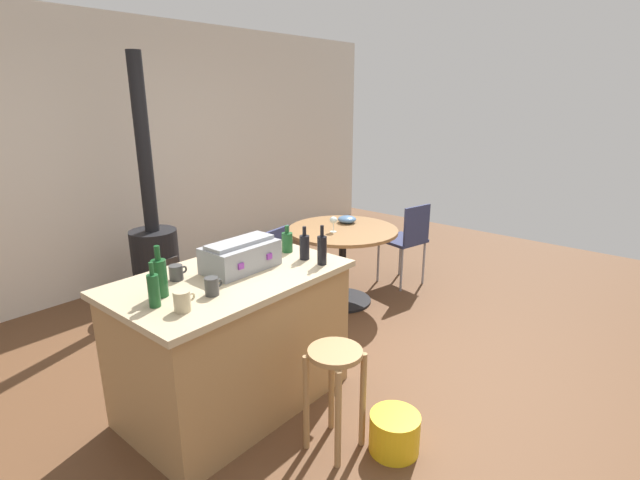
{
  "coord_description": "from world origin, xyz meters",
  "views": [
    {
      "loc": [
        -2.34,
        -1.84,
        1.95
      ],
      "look_at": [
        0.42,
        0.49,
        0.84
      ],
      "focal_mm": 26.69,
      "sensor_mm": 36.0,
      "label": 1
    }
  ],
  "objects_px": {
    "toolbox": "(241,255)",
    "bottle_1": "(305,247)",
    "wood_stove": "(154,247)",
    "bottle_2": "(154,290)",
    "kitchen_island": "(234,340)",
    "bottle_3": "(322,249)",
    "folding_chair_far": "(407,237)",
    "cup_1": "(212,286)",
    "cup_0": "(176,272)",
    "wooden_stool": "(335,379)",
    "folding_chair_near": "(287,273)",
    "wine_glass": "(333,221)",
    "cup_2": "(182,301)",
    "plastic_bucket": "(394,433)",
    "bottle_0": "(160,277)",
    "dining_table": "(343,246)",
    "bottle_4": "(287,242)",
    "serving_bowl": "(347,219)"
  },
  "relations": [
    {
      "from": "wine_glass",
      "to": "bottle_3",
      "type": "bearing_deg",
      "value": -144.77
    },
    {
      "from": "bottle_3",
      "to": "bottle_4",
      "type": "relative_size",
      "value": 1.38
    },
    {
      "from": "dining_table",
      "to": "bottle_1",
      "type": "height_order",
      "value": "bottle_1"
    },
    {
      "from": "kitchen_island",
      "to": "bottle_3",
      "type": "height_order",
      "value": "bottle_3"
    },
    {
      "from": "dining_table",
      "to": "wood_stove",
      "type": "relative_size",
      "value": 0.45
    },
    {
      "from": "folding_chair_near",
      "to": "wine_glass",
      "type": "relative_size",
      "value": 6.16
    },
    {
      "from": "bottle_0",
      "to": "bottle_1",
      "type": "relative_size",
      "value": 1.28
    },
    {
      "from": "toolbox",
      "to": "wine_glass",
      "type": "relative_size",
      "value": 3.24
    },
    {
      "from": "toolbox",
      "to": "bottle_1",
      "type": "bearing_deg",
      "value": -24.67
    },
    {
      "from": "folding_chair_near",
      "to": "cup_0",
      "type": "height_order",
      "value": "cup_0"
    },
    {
      "from": "wood_stove",
      "to": "bottle_2",
      "type": "height_order",
      "value": "wood_stove"
    },
    {
      "from": "cup_1",
      "to": "cup_2",
      "type": "relative_size",
      "value": 0.93
    },
    {
      "from": "bottle_2",
      "to": "dining_table",
      "type": "bearing_deg",
      "value": 12.36
    },
    {
      "from": "toolbox",
      "to": "cup_2",
      "type": "bearing_deg",
      "value": -157.89
    },
    {
      "from": "wooden_stool",
      "to": "cup_2",
      "type": "distance_m",
      "value": 0.93
    },
    {
      "from": "wooden_stool",
      "to": "bottle_1",
      "type": "bearing_deg",
      "value": 54.6
    },
    {
      "from": "bottle_4",
      "to": "toolbox",
      "type": "bearing_deg",
      "value": -178.19
    },
    {
      "from": "bottle_2",
      "to": "cup_1",
      "type": "distance_m",
      "value": 0.31
    },
    {
      "from": "folding_chair_far",
      "to": "wood_stove",
      "type": "distance_m",
      "value": 2.52
    },
    {
      "from": "toolbox",
      "to": "bottle_3",
      "type": "bearing_deg",
      "value": -40.56
    },
    {
      "from": "folding_chair_near",
      "to": "plastic_bucket",
      "type": "bearing_deg",
      "value": -114.15
    },
    {
      "from": "wine_glass",
      "to": "bottle_1",
      "type": "bearing_deg",
      "value": -150.67
    },
    {
      "from": "folding_chair_near",
      "to": "wine_glass",
      "type": "distance_m",
      "value": 0.71
    },
    {
      "from": "kitchen_island",
      "to": "wine_glass",
      "type": "xyz_separation_m",
      "value": [
        1.56,
        0.44,
        0.4
      ]
    },
    {
      "from": "folding_chair_far",
      "to": "cup_0",
      "type": "bearing_deg",
      "value": -179.79
    },
    {
      "from": "plastic_bucket",
      "to": "bottle_4",
      "type": "bearing_deg",
      "value": 75.83
    },
    {
      "from": "folding_chair_far",
      "to": "bottle_0",
      "type": "bearing_deg",
      "value": -177.02
    },
    {
      "from": "bottle_0",
      "to": "toolbox",
      "type": "bearing_deg",
      "value": -0.88
    },
    {
      "from": "cup_0",
      "to": "wine_glass",
      "type": "relative_size",
      "value": 0.82
    },
    {
      "from": "wooden_stool",
      "to": "bottle_1",
      "type": "xyz_separation_m",
      "value": [
        0.43,
        0.6,
        0.54
      ]
    },
    {
      "from": "bottle_2",
      "to": "cup_2",
      "type": "relative_size",
      "value": 2.0
    },
    {
      "from": "dining_table",
      "to": "bottle_0",
      "type": "height_order",
      "value": "bottle_0"
    },
    {
      "from": "folding_chair_far",
      "to": "plastic_bucket",
      "type": "bearing_deg",
      "value": -150.97
    },
    {
      "from": "folding_chair_far",
      "to": "cup_2",
      "type": "xyz_separation_m",
      "value": [
        -2.97,
        -0.4,
        0.42
      ]
    },
    {
      "from": "folding_chair_near",
      "to": "wood_stove",
      "type": "xyz_separation_m",
      "value": [
        -0.37,
        1.4,
        0.03
      ]
    },
    {
      "from": "wooden_stool",
      "to": "bottle_2",
      "type": "relative_size",
      "value": 2.56
    },
    {
      "from": "kitchen_island",
      "to": "folding_chair_far",
      "type": "xyz_separation_m",
      "value": [
        2.49,
        0.19,
        0.08
      ]
    },
    {
      "from": "cup_0",
      "to": "bottle_1",
      "type": "bearing_deg",
      "value": -23.57
    },
    {
      "from": "folding_chair_far",
      "to": "cup_1",
      "type": "relative_size",
      "value": 7.77
    },
    {
      "from": "wooden_stool",
      "to": "wine_glass",
      "type": "distance_m",
      "value": 1.94
    },
    {
      "from": "toolbox",
      "to": "serving_bowl",
      "type": "distance_m",
      "value": 1.87
    },
    {
      "from": "wooden_stool",
      "to": "folding_chair_far",
      "type": "bearing_deg",
      "value": 21.46
    },
    {
      "from": "toolbox",
      "to": "bottle_0",
      "type": "bearing_deg",
      "value": 179.12
    },
    {
      "from": "kitchen_island",
      "to": "bottle_3",
      "type": "xyz_separation_m",
      "value": [
        0.51,
        -0.31,
        0.55
      ]
    },
    {
      "from": "cup_1",
      "to": "plastic_bucket",
      "type": "height_order",
      "value": "cup_1"
    },
    {
      "from": "bottle_3",
      "to": "plastic_bucket",
      "type": "distance_m",
      "value": 1.17
    },
    {
      "from": "folding_chair_near",
      "to": "bottle_3",
      "type": "distance_m",
      "value": 0.96
    },
    {
      "from": "cup_2",
      "to": "bottle_1",
      "type": "bearing_deg",
      "value": 3.41
    },
    {
      "from": "wooden_stool",
      "to": "bottle_1",
      "type": "relative_size",
      "value": 2.77
    },
    {
      "from": "bottle_3",
      "to": "plastic_bucket",
      "type": "xyz_separation_m",
      "value": [
        -0.23,
        -0.73,
        -0.88
      ]
    }
  ]
}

